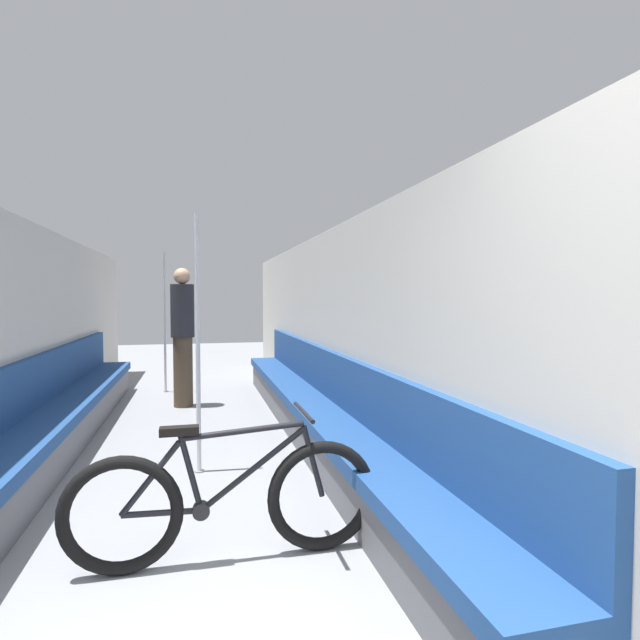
{
  "coord_description": "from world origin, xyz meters",
  "views": [
    {
      "loc": [
        0.07,
        -0.77,
        1.43
      ],
      "look_at": [
        0.92,
        2.67,
        1.26
      ],
      "focal_mm": 28.0,
      "sensor_mm": 36.0,
      "label": 1
    }
  ],
  "objects_px": {
    "passenger_standing": "(183,335)",
    "bench_seat_row_left": "(48,429)",
    "grab_pole_far": "(198,347)",
    "grab_pole_near": "(165,324)",
    "bench_seat_row_right": "(315,413)",
    "bicycle": "(226,502)"
  },
  "relations": [
    {
      "from": "passenger_standing",
      "to": "bench_seat_row_right",
      "type": "bearing_deg",
      "value": 23.72
    },
    {
      "from": "bench_seat_row_left",
      "to": "grab_pole_far",
      "type": "height_order",
      "value": "grab_pole_far"
    },
    {
      "from": "passenger_standing",
      "to": "grab_pole_near",
      "type": "bearing_deg",
      "value": -174.65
    },
    {
      "from": "bench_seat_row_left",
      "to": "bench_seat_row_right",
      "type": "bearing_deg",
      "value": 0.0
    },
    {
      "from": "grab_pole_far",
      "to": "grab_pole_near",
      "type": "bearing_deg",
      "value": 97.3
    },
    {
      "from": "bench_seat_row_left",
      "to": "passenger_standing",
      "type": "bearing_deg",
      "value": 61.58
    },
    {
      "from": "passenger_standing",
      "to": "bench_seat_row_left",
      "type": "bearing_deg",
      "value": -37.68
    },
    {
      "from": "grab_pole_far",
      "to": "passenger_standing",
      "type": "relative_size",
      "value": 1.16
    },
    {
      "from": "bench_seat_row_left",
      "to": "passenger_standing",
      "type": "distance_m",
      "value": 2.36
    },
    {
      "from": "bench_seat_row_left",
      "to": "grab_pole_far",
      "type": "relative_size",
      "value": 3.29
    },
    {
      "from": "bench_seat_row_right",
      "to": "bicycle",
      "type": "xyz_separation_m",
      "value": [
        -0.98,
        -2.03,
        0.04
      ]
    },
    {
      "from": "bench_seat_row_left",
      "to": "grab_pole_near",
      "type": "height_order",
      "value": "grab_pole_near"
    },
    {
      "from": "grab_pole_near",
      "to": "grab_pole_far",
      "type": "distance_m",
      "value": 3.69
    },
    {
      "from": "bench_seat_row_right",
      "to": "grab_pole_far",
      "type": "xyz_separation_m",
      "value": [
        -1.11,
        -0.57,
        0.73
      ]
    },
    {
      "from": "bench_seat_row_left",
      "to": "passenger_standing",
      "type": "height_order",
      "value": "passenger_standing"
    },
    {
      "from": "bench_seat_row_right",
      "to": "grab_pole_near",
      "type": "relative_size",
      "value": 3.29
    },
    {
      "from": "bench_seat_row_left",
      "to": "passenger_standing",
      "type": "relative_size",
      "value": 3.83
    },
    {
      "from": "grab_pole_near",
      "to": "bicycle",
      "type": "bearing_deg",
      "value": -83.3
    },
    {
      "from": "grab_pole_near",
      "to": "passenger_standing",
      "type": "height_order",
      "value": "grab_pole_near"
    },
    {
      "from": "bench_seat_row_left",
      "to": "grab_pole_far",
      "type": "bearing_deg",
      "value": -24.19
    },
    {
      "from": "bench_seat_row_right",
      "to": "grab_pole_near",
      "type": "distance_m",
      "value": 3.55
    },
    {
      "from": "bench_seat_row_left",
      "to": "bench_seat_row_right",
      "type": "xyz_separation_m",
      "value": [
        2.38,
        0.0,
        0.0
      ]
    }
  ]
}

